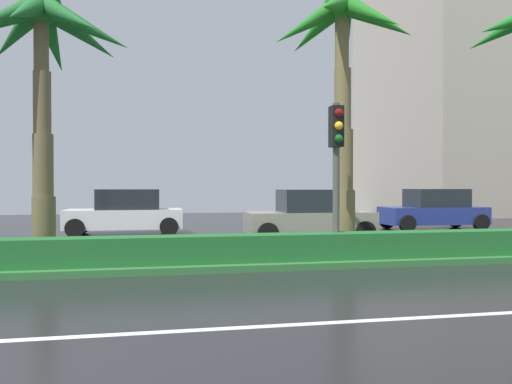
{
  "coord_description": "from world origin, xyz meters",
  "views": [
    {
      "loc": [
        2.04,
        -4.29,
        1.82
      ],
      "look_at": [
        4.74,
        9.45,
        1.67
      ],
      "focal_mm": 34.8,
      "sensor_mm": 36.0,
      "label": 1
    }
  ],
  "objects_px": {
    "traffic_signal_median_right": "(336,151)",
    "car_in_traffic_fourth": "(434,210)",
    "palm_tree_centre_left": "(42,43)",
    "palm_tree_centre": "(342,49)",
    "car_in_traffic_third": "(311,216)",
    "car_in_traffic_second": "(126,213)"
  },
  "relations": [
    {
      "from": "palm_tree_centre",
      "to": "car_in_traffic_second",
      "type": "distance_m",
      "value": 10.42
    },
    {
      "from": "car_in_traffic_fourth",
      "to": "traffic_signal_median_right",
      "type": "bearing_deg",
      "value": 47.79
    },
    {
      "from": "palm_tree_centre_left",
      "to": "traffic_signal_median_right",
      "type": "distance_m",
      "value": 7.28
    },
    {
      "from": "car_in_traffic_second",
      "to": "palm_tree_centre_left",
      "type": "bearing_deg",
      "value": 78.9
    },
    {
      "from": "palm_tree_centre_left",
      "to": "traffic_signal_median_right",
      "type": "relative_size",
      "value": 1.74
    },
    {
      "from": "palm_tree_centre",
      "to": "car_in_traffic_fourth",
      "type": "relative_size",
      "value": 1.59
    },
    {
      "from": "car_in_traffic_third",
      "to": "car_in_traffic_fourth",
      "type": "relative_size",
      "value": 1.0
    },
    {
      "from": "palm_tree_centre",
      "to": "car_in_traffic_second",
      "type": "height_order",
      "value": "palm_tree_centre"
    },
    {
      "from": "palm_tree_centre",
      "to": "traffic_signal_median_right",
      "type": "height_order",
      "value": "palm_tree_centre"
    },
    {
      "from": "palm_tree_centre_left",
      "to": "car_in_traffic_second",
      "type": "height_order",
      "value": "palm_tree_centre_left"
    },
    {
      "from": "palm_tree_centre",
      "to": "car_in_traffic_fourth",
      "type": "distance_m",
      "value": 10.82
    },
    {
      "from": "palm_tree_centre_left",
      "to": "car_in_traffic_third",
      "type": "relative_size",
      "value": 1.47
    },
    {
      "from": "traffic_signal_median_right",
      "to": "car_in_traffic_fourth",
      "type": "relative_size",
      "value": 0.84
    },
    {
      "from": "palm_tree_centre",
      "to": "car_in_traffic_fourth",
      "type": "xyz_separation_m",
      "value": [
        6.83,
        7.05,
        -4.54
      ]
    },
    {
      "from": "traffic_signal_median_right",
      "to": "palm_tree_centre_left",
      "type": "bearing_deg",
      "value": 169.94
    },
    {
      "from": "palm_tree_centre_left",
      "to": "traffic_signal_median_right",
      "type": "bearing_deg",
      "value": -10.06
    },
    {
      "from": "car_in_traffic_fourth",
      "to": "palm_tree_centre_left",
      "type": "bearing_deg",
      "value": 26.16
    },
    {
      "from": "palm_tree_centre",
      "to": "car_in_traffic_third",
      "type": "xyz_separation_m",
      "value": [
        0.47,
        4.16,
        -4.54
      ]
    },
    {
      "from": "traffic_signal_median_right",
      "to": "car_in_traffic_third",
      "type": "xyz_separation_m",
      "value": [
        1.01,
        5.23,
        -1.83
      ]
    },
    {
      "from": "palm_tree_centre",
      "to": "car_in_traffic_second",
      "type": "xyz_separation_m",
      "value": [
        -5.86,
        7.32,
        -4.54
      ]
    },
    {
      "from": "palm_tree_centre",
      "to": "palm_tree_centre_left",
      "type": "bearing_deg",
      "value": 179.03
    },
    {
      "from": "car_in_traffic_third",
      "to": "car_in_traffic_fourth",
      "type": "distance_m",
      "value": 6.98
    }
  ]
}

